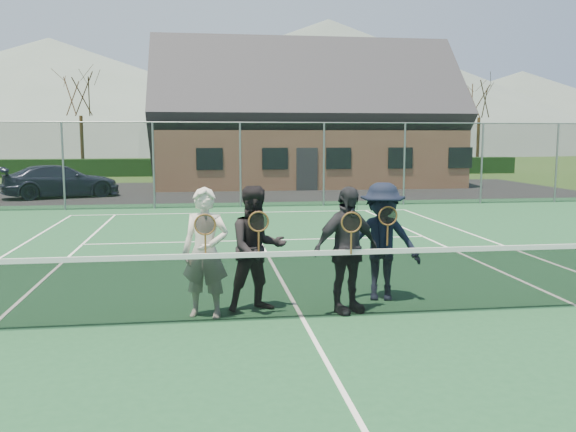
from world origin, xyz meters
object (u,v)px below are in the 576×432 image
(car_c, at_px, (61,181))
(tennis_net, at_px, (302,282))
(clubhouse, at_px, (304,108))
(player_c, at_px, (346,250))
(player_a, at_px, (205,253))
(player_b, at_px, (257,249))
(player_d, at_px, (382,242))

(car_c, height_order, tennis_net, car_c)
(clubhouse, bearing_deg, car_c, -152.41)
(tennis_net, relative_size, player_c, 6.49)
(player_a, distance_m, player_b, 0.75)
(tennis_net, relative_size, player_d, 6.49)
(tennis_net, distance_m, player_c, 0.80)
(player_a, bearing_deg, tennis_net, -12.69)
(tennis_net, bearing_deg, clubhouse, 80.54)
(clubhouse, xyz_separation_m, player_a, (-5.31, -23.70, -3.07))
(car_c, bearing_deg, tennis_net, -179.77)
(player_d, bearing_deg, clubhouse, 83.51)
(player_b, bearing_deg, car_c, 110.33)
(clubhouse, relative_size, player_a, 8.67)
(player_a, relative_size, player_b, 1.00)
(clubhouse, relative_size, player_d, 8.67)
(player_d, bearing_deg, player_b, -170.25)
(tennis_net, xyz_separation_m, player_c, (0.67, 0.23, 0.38))
(car_c, distance_m, clubhouse, 12.99)
(car_c, height_order, player_c, player_c)
(car_c, height_order, player_b, player_b)
(car_c, relative_size, tennis_net, 0.40)
(clubhouse, height_order, player_c, clubhouse)
(player_b, bearing_deg, tennis_net, -40.04)
(player_b, bearing_deg, player_a, -165.43)
(car_c, xyz_separation_m, tennis_net, (7.13, -18.18, -0.13))
(player_b, bearing_deg, clubhouse, 78.99)
(player_b, xyz_separation_m, player_c, (1.24, -0.26, 0.00))
(player_b, relative_size, player_d, 1.00)
(player_a, bearing_deg, player_c, -1.91)
(player_d, bearing_deg, car_c, 116.07)
(player_a, bearing_deg, clubhouse, 77.38)
(player_a, xyz_separation_m, player_d, (2.67, 0.52, -0.00))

